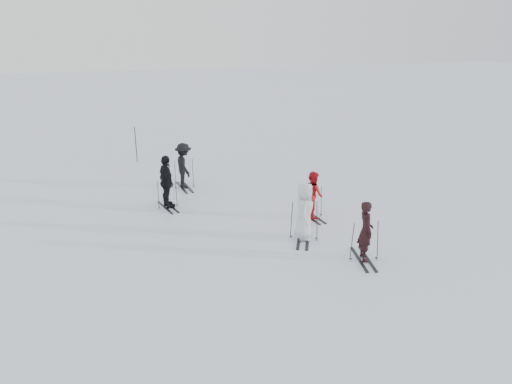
# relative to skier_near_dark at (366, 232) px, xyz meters

# --- Properties ---
(ground) EXTENTS (120.00, 120.00, 0.00)m
(ground) POSITION_rel_skier_near_dark_xyz_m (-2.15, 3.04, -0.90)
(ground) COLOR silver
(ground) RESTS_ON ground
(skier_near_dark) EXTENTS (0.55, 0.73, 1.81)m
(skier_near_dark) POSITION_rel_skier_near_dark_xyz_m (0.00, 0.00, 0.00)
(skier_near_dark) COLOR black
(skier_near_dark) RESTS_ON ground
(skier_red) EXTENTS (0.73, 0.89, 1.68)m
(skier_red) POSITION_rel_skier_near_dark_xyz_m (-0.16, 3.59, -0.06)
(skier_red) COLOR #AF1317
(skier_red) RESTS_ON ground
(skier_grey) EXTENTS (0.93, 1.08, 1.88)m
(skier_grey) POSITION_rel_skier_near_dark_xyz_m (-1.16, 1.90, 0.03)
(skier_grey) COLOR silver
(skier_grey) RESTS_ON ground
(skier_uphill_left) EXTENTS (0.76, 1.26, 2.00)m
(skier_uphill_left) POSITION_rel_skier_near_dark_xyz_m (-5.04, 6.05, 0.10)
(skier_uphill_left) COLOR black
(skier_uphill_left) RESTS_ON ground
(skier_uphill_far) EXTENTS (0.84, 1.30, 1.90)m
(skier_uphill_far) POSITION_rel_skier_near_dark_xyz_m (-4.08, 8.25, 0.04)
(skier_uphill_far) COLOR black
(skier_uphill_far) RESTS_ON ground
(skis_near_dark) EXTENTS (1.86, 1.22, 1.25)m
(skis_near_dark) POSITION_rel_skier_near_dark_xyz_m (0.00, 0.00, -0.28)
(skis_near_dark) COLOR black
(skis_near_dark) RESTS_ON ground
(skis_red) EXTENTS (1.66, 1.02, 1.15)m
(skis_red) POSITION_rel_skier_near_dark_xyz_m (-0.16, 3.59, -0.33)
(skis_red) COLOR black
(skis_red) RESTS_ON ground
(skis_grey) EXTENTS (2.06, 1.64, 1.33)m
(skis_grey) POSITION_rel_skier_near_dark_xyz_m (-1.16, 1.90, -0.24)
(skis_grey) COLOR black
(skis_grey) RESTS_ON ground
(skis_uphill_left) EXTENTS (1.75, 1.20, 1.16)m
(skis_uphill_left) POSITION_rel_skier_near_dark_xyz_m (-5.04, 6.05, -0.32)
(skis_uphill_left) COLOR black
(skis_uphill_left) RESTS_ON ground
(skis_uphill_far) EXTENTS (1.81, 1.09, 1.25)m
(skis_uphill_far) POSITION_rel_skier_near_dark_xyz_m (-4.08, 8.25, -0.28)
(skis_uphill_far) COLOR black
(skis_uphill_far) RESTS_ON ground
(piste_marker) EXTENTS (0.05, 0.05, 1.78)m
(piste_marker) POSITION_rel_skier_near_dark_xyz_m (-5.75, 13.05, -0.02)
(piste_marker) COLOR black
(piste_marker) RESTS_ON ground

